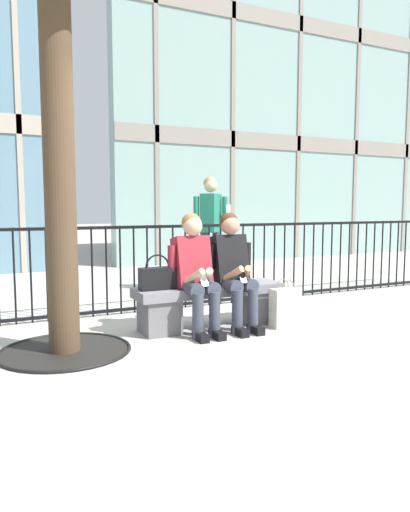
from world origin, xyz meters
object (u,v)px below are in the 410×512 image
object	(u,v)px
seated_person_companion	(233,267)
bystander_at_railing	(211,225)
stone_bench	(209,302)
shopping_bag	(285,307)
seated_person_with_phone	(195,269)
handbag_on_bench	(157,278)

from	to	relation	value
seated_person_companion	bystander_at_railing	xyz separation A→B (m)	(0.73, 1.99, 0.35)
stone_bench	bystander_at_railing	world-z (taller)	bystander_at_railing
shopping_bag	stone_bench	bearing A→B (deg)	154.57
seated_person_with_phone	handbag_on_bench	distance (m)	0.39
seated_person_with_phone	seated_person_companion	world-z (taller)	same
stone_bench	seated_person_companion	size ratio (longest dim) A/B	1.32
seated_person_companion	handbag_on_bench	xyz separation A→B (m)	(-0.80, 0.12, -0.08)
stone_bench	shopping_bag	distance (m)	0.81
stone_bench	bystander_at_railing	distance (m)	2.21
seated_person_with_phone	shopping_bag	world-z (taller)	seated_person_with_phone
shopping_bag	bystander_at_railing	xyz separation A→B (m)	(0.21, 2.21, 0.79)
seated_person_with_phone	shopping_bag	distance (m)	1.07
stone_bench	seated_person_with_phone	size ratio (longest dim) A/B	1.32
stone_bench	handbag_on_bench	size ratio (longest dim) A/B	4.40
seated_person_companion	stone_bench	bearing A→B (deg)	149.35
seated_person_with_phone	shopping_bag	bearing A→B (deg)	-12.99
bystander_at_railing	seated_person_companion	bearing A→B (deg)	-110.09
seated_person_companion	shopping_bag	bearing A→B (deg)	-23.07
shopping_bag	bystander_at_railing	bearing A→B (deg)	84.45
bystander_at_railing	handbag_on_bench	bearing A→B (deg)	-129.19
seated_person_with_phone	handbag_on_bench	bearing A→B (deg)	161.89
seated_person_with_phone	shopping_bag	size ratio (longest dim) A/B	2.38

